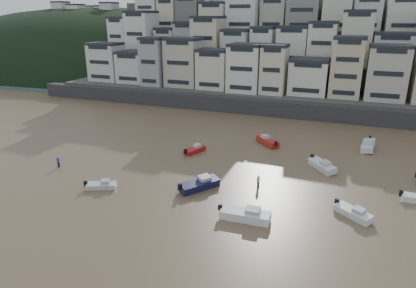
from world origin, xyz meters
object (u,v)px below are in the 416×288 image
at_px(boat_e, 322,165).
at_px(boat_j, 101,185).
at_px(boat_a, 245,213).
at_px(person_pink, 258,181).
at_px(boat_i, 368,144).
at_px(boat_f, 195,149).
at_px(person_blue, 58,162).
at_px(boat_b, 353,212).
at_px(boat_c, 199,183).
at_px(boat_h, 267,140).

height_order(boat_e, boat_j, boat_e).
xyz_separation_m(boat_a, person_pink, (-0.64, 8.84, 0.02)).
relative_size(boat_j, person_pink, 2.46).
bearing_deg(boat_j, boat_i, 16.62).
relative_size(boat_f, person_pink, 2.61).
xyz_separation_m(boat_f, boat_i, (27.45, 12.29, 0.26)).
bearing_deg(boat_i, person_blue, -53.79).
xyz_separation_m(boat_b, boat_j, (-31.63, -4.25, -0.09)).
distance_m(boat_b, boat_c, 19.32).
distance_m(boat_e, boat_i, 13.88).
bearing_deg(person_blue, boat_h, 38.58).
distance_m(boat_f, boat_j, 18.41).
distance_m(boat_b, person_blue, 42.34).
distance_m(boat_i, person_blue, 51.32).
height_order(boat_c, person_pink, person_pink).
bearing_deg(person_blue, boat_f, 38.18).
xyz_separation_m(boat_c, boat_i, (21.42, 24.98, 0.03)).
bearing_deg(boat_h, person_blue, 83.93).
bearing_deg(boat_f, boat_e, -68.25).
relative_size(boat_c, boat_e, 1.10).
height_order(boat_e, boat_f, boat_e).
bearing_deg(boat_a, person_blue, 168.98).
relative_size(boat_b, boat_c, 0.79).
relative_size(boat_c, boat_f, 1.38).
xyz_separation_m(boat_a, boat_i, (13.55, 30.44, 0.03)).
distance_m(boat_a, boat_b, 12.53).
bearing_deg(boat_h, boat_a, 142.44).
xyz_separation_m(boat_b, person_pink, (-12.09, 3.75, 0.19)).
xyz_separation_m(boat_f, boat_j, (-6.29, -17.30, -0.04)).
bearing_deg(boat_h, boat_f, 84.56).
distance_m(boat_c, boat_f, 14.05).
height_order(boat_b, boat_h, boat_h).
distance_m(boat_b, boat_i, 25.43).
height_order(boat_i, boat_j, boat_i).
bearing_deg(person_blue, boat_b, 0.43).
xyz_separation_m(boat_e, boat_i, (6.67, 12.17, 0.11)).
bearing_deg(boat_i, person_pink, -27.12).
relative_size(boat_b, person_blue, 2.85).
height_order(boat_c, boat_e, boat_c).
relative_size(boat_f, boat_j, 1.06).
relative_size(boat_i, person_pink, 3.71).
bearing_deg(boat_i, boat_h, -71.51).
height_order(boat_j, person_blue, person_blue).
distance_m(boat_a, person_pink, 8.87).
bearing_deg(boat_c, boat_f, 59.63).
height_order(boat_b, boat_f, boat_b).
distance_m(boat_j, person_pink, 21.11).
height_order(boat_c, person_blue, person_blue).
distance_m(boat_h, person_blue, 35.26).
bearing_deg(boat_j, person_blue, 135.21).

